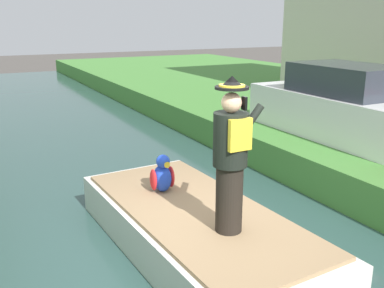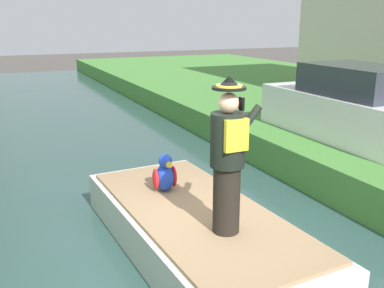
# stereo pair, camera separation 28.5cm
# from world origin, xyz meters

# --- Properties ---
(ground_plane) EXTENTS (80.00, 80.00, 0.00)m
(ground_plane) POSITION_xyz_m (0.00, 0.00, 0.00)
(ground_plane) COLOR #4C4742
(canal_water) EXTENTS (5.33, 48.00, 0.10)m
(canal_water) POSITION_xyz_m (0.00, 0.00, 0.05)
(canal_water) COLOR #2D4C47
(canal_water) RESTS_ON ground
(boat) EXTENTS (2.02, 4.29, 0.61)m
(boat) POSITION_xyz_m (0.00, 0.41, 0.40)
(boat) COLOR silver
(boat) RESTS_ON canal_water
(person_pirate) EXTENTS (0.61, 0.42, 1.85)m
(person_pirate) POSITION_xyz_m (0.05, -0.32, 1.64)
(person_pirate) COLOR black
(person_pirate) RESTS_ON boat
(parrot_plush) EXTENTS (0.36, 0.34, 0.57)m
(parrot_plush) POSITION_xyz_m (-0.15, 1.19, 0.95)
(parrot_plush) COLOR blue
(parrot_plush) RESTS_ON boat
(parked_car_white) EXTENTS (1.72, 4.01, 1.50)m
(parked_car_white) POSITION_xyz_m (4.43, 2.28, 1.41)
(parked_car_white) COLOR white
(parked_car_white) RESTS_ON grass_bank_far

